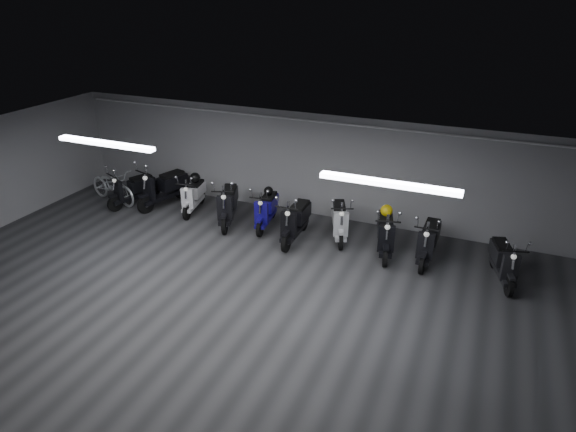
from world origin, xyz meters
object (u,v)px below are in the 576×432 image
at_px(scooter_6, 340,214).
at_px(helmet_1, 387,210).
at_px(scooter_0, 132,184).
at_px(scooter_2, 193,191).
at_px(scooter_1, 163,182).
at_px(helmet_0, 269,191).
at_px(scooter_4, 266,204).
at_px(scooter_5, 295,215).
at_px(scooter_7, 386,227).
at_px(scooter_9, 505,255).
at_px(bicycle, 112,182).
at_px(scooter_8, 429,235).
at_px(helmet_2, 195,178).
at_px(scooter_3, 228,198).

relative_size(scooter_6, helmet_1, 6.12).
distance_m(scooter_0, scooter_2, 1.84).
height_order(scooter_1, helmet_0, scooter_1).
distance_m(scooter_0, scooter_4, 4.09).
height_order(scooter_5, scooter_7, scooter_5).
relative_size(scooter_9, helmet_0, 6.98).
bearing_deg(bicycle, scooter_2, -68.69).
relative_size(scooter_7, bicycle, 0.98).
bearing_deg(scooter_4, helmet_0, 90.00).
xyz_separation_m(scooter_6, scooter_8, (2.20, -0.31, 0.02)).
bearing_deg(helmet_2, bicycle, -167.48).
height_order(scooter_1, scooter_4, scooter_1).
distance_m(scooter_3, scooter_4, 1.04).
bearing_deg(bicycle, helmet_1, -74.17).
xyz_separation_m(scooter_2, scooter_5, (3.26, -0.52, 0.08)).
distance_m(scooter_7, scooter_9, 2.59).
bearing_deg(scooter_3, helmet_1, -17.05).
bearing_deg(scooter_1, scooter_2, 16.18).
xyz_separation_m(scooter_7, bicycle, (-7.94, -0.00, -0.08)).
relative_size(scooter_8, scooter_9, 1.07).
bearing_deg(scooter_5, helmet_2, 165.43).
relative_size(bicycle, helmet_2, 6.40).
distance_m(scooter_0, scooter_7, 7.24).
height_order(scooter_9, helmet_1, scooter_9).
xyz_separation_m(scooter_0, scooter_5, (5.07, -0.21, 0.05)).
height_order(scooter_1, scooter_8, scooter_1).
height_order(scooter_7, scooter_9, scooter_7).
distance_m(scooter_5, scooter_6, 1.10).
xyz_separation_m(scooter_1, scooter_4, (3.25, -0.11, -0.10)).
xyz_separation_m(scooter_2, helmet_0, (2.24, 0.13, 0.29)).
distance_m(scooter_1, scooter_2, 0.98).
bearing_deg(scooter_3, scooter_7, -20.46).
xyz_separation_m(scooter_9, helmet_2, (-8.06, 0.78, 0.29)).
bearing_deg(scooter_6, scooter_3, 164.22).
bearing_deg(scooter_5, scooter_3, 171.62).
bearing_deg(scooter_4, scooter_7, -12.53).
relative_size(bicycle, helmet_1, 6.50).
relative_size(scooter_6, helmet_2, 6.02).
bearing_deg(scooter_9, scooter_3, 161.38).
bearing_deg(scooter_9, scooter_4, 159.09).
xyz_separation_m(scooter_4, helmet_0, (-0.04, 0.24, 0.27)).
relative_size(scooter_7, scooter_9, 1.09).
xyz_separation_m(scooter_7, helmet_1, (-0.06, 0.25, 0.31)).
bearing_deg(scooter_2, scooter_5, -21.03).
bearing_deg(scooter_9, helmet_2, 158.09).
distance_m(scooter_6, scooter_7, 1.25).
xyz_separation_m(scooter_0, scooter_4, (4.09, 0.21, -0.01)).
height_order(scooter_2, scooter_3, scooter_3).
bearing_deg(scooter_0, scooter_9, 20.45).
xyz_separation_m(scooter_6, helmet_0, (-1.98, 0.13, 0.25)).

